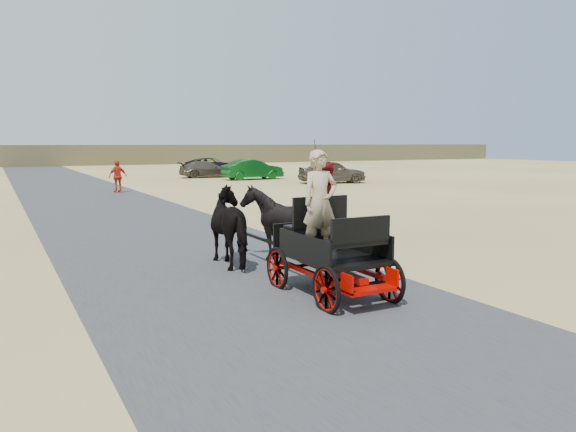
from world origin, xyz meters
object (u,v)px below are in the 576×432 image
car_d (211,165)px  car_c (207,169)px  pedestrian (118,176)px  horse_left (235,226)px  car_a (332,172)px  car_b (253,169)px  carriage (331,274)px  horse_right (281,223)px

car_d → car_c: bearing=160.0°
pedestrian → car_d: bearing=-136.9°
horse_left → pedestrian: size_ratio=1.16×
horse_left → car_a: size_ratio=0.45×
horse_left → car_b: horse_left is taller
car_a → car_d: bearing=22.8°
car_c → carriage: bearing=167.3°
pedestrian → carriage: bearing=74.9°
carriage → car_a: size_ratio=0.54×
horse_left → horse_right: 1.10m
carriage → car_b: size_ratio=0.54×
pedestrian → car_c: 13.55m
horse_right → car_b: size_ratio=0.39×
pedestrian → car_b: (10.82, 6.58, -0.14)m
horse_right → horse_left: bearing=0.0°
horse_left → car_d: horse_left is taller
car_a → horse_left: bearing=157.5°
horse_right → car_c: 31.21m
car_a → horse_right: bearing=159.6°
car_a → car_c: bearing=43.1°
car_c → car_d: car_d is taller
horse_right → car_b: horse_right is taller
car_b → car_c: 4.35m
car_c → horse_left: bearing=164.8°
carriage → car_c: 34.25m
carriage → car_d: car_d is taller
pedestrian → car_d: 20.75m
car_d → horse_right: bearing=164.7°
carriage → car_b: (11.61, 29.10, 0.37)m
horse_right → car_c: bearing=-106.7°
car_a → car_b: car_a is taller
horse_right → car_d: (11.79, 36.76, -0.19)m
horse_left → car_a: 25.40m
carriage → horse_right: (0.55, 3.00, 0.49)m
pedestrian → car_c: bearing=-143.0°
carriage → car_a: (14.73, 23.28, 0.39)m
carriage → horse_left: horse_left is taller
carriage → car_b: car_b is taller
carriage → car_d: size_ratio=0.51×
horse_left → car_a: bearing=-127.0°
horse_left → car_c: 31.55m
horse_right → car_c: size_ratio=0.40×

